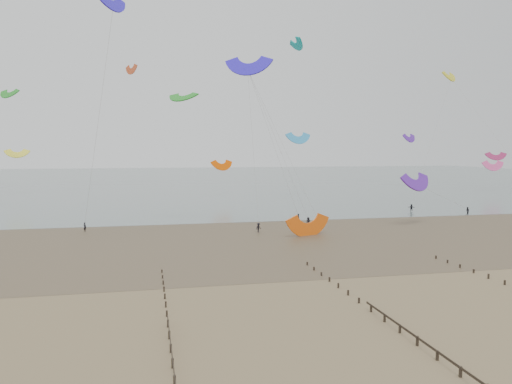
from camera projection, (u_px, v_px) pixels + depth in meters
ground at (306, 294)px, 50.21m from camera, size 500.00×500.00×0.00m
sea_and_shore at (219, 237)px, 82.85m from camera, size 500.00×665.00×0.03m
groynes at (456, 367)px, 32.46m from camera, size 72.16×50.16×1.00m
kitesurfer_lead at (85, 227)px, 88.41m from camera, size 0.71×0.69×1.65m
kitesurfers at (344, 217)px, 101.37m from camera, size 139.96×23.11×1.84m
grounded_kite at (308, 236)px, 84.43m from camera, size 8.78×7.77×4.03m
kites_airborne at (168, 127)px, 134.95m from camera, size 235.11×128.91×41.63m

